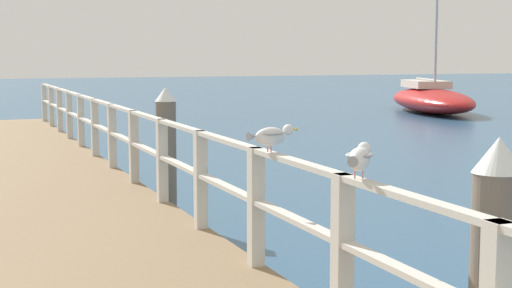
# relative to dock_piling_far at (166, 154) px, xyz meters

# --- Properties ---
(pier_deck) EXTENTS (2.96, 23.54, 0.53)m
(pier_deck) POSITION_rel_dock_piling_far_xyz_m (-1.78, 0.34, -0.69)
(pier_deck) COLOR #846B4C
(pier_deck) RESTS_ON ground_plane
(pier_railing) EXTENTS (0.12, 22.06, 1.02)m
(pier_railing) POSITION_rel_dock_piling_far_xyz_m (-0.38, 0.34, 0.21)
(pier_railing) COLOR beige
(pier_railing) RESTS_ON pier_deck
(dock_piling_far) EXTENTS (0.29, 0.29, 1.89)m
(dock_piling_far) POSITION_rel_dock_piling_far_xyz_m (0.00, 0.00, 0.00)
(dock_piling_far) COLOR #6B6056
(dock_piling_far) RESTS_ON ground_plane
(seagull_foreground) EXTENTS (0.34, 0.40, 0.21)m
(seagull_foreground) POSITION_rel_dock_piling_far_xyz_m (-0.37, -6.13, 0.73)
(seagull_foreground) COLOR white
(seagull_foreground) RESTS_ON pier_railing
(seagull_background) EXTENTS (0.47, 0.22, 0.21)m
(seagull_background) POSITION_rel_dock_piling_far_xyz_m (-0.37, -4.68, 0.73)
(seagull_background) COLOR white
(seagull_background) RESTS_ON pier_railing
(boat_3) EXTENTS (4.64, 7.98, 9.11)m
(boat_3) POSITION_rel_dock_piling_far_xyz_m (15.34, 16.27, -0.41)
(boat_3) COLOR red
(boat_3) RESTS_ON ground_plane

